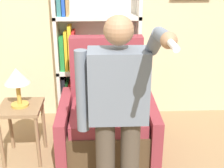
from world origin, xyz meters
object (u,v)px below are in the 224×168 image
object	(u,v)px
armchair	(107,121)
side_table	(21,116)
person_standing	(118,110)
bookcase	(90,47)
table_lamp	(17,79)

from	to	relation	value
armchair	side_table	world-z (taller)	armchair
armchair	person_standing	world-z (taller)	person_standing
bookcase	armchair	xyz separation A→B (m)	(0.18, -0.79, -0.57)
person_standing	table_lamp	distance (m)	1.18
bookcase	table_lamp	world-z (taller)	bookcase
person_standing	table_lamp	bearing A→B (deg)	140.41
bookcase	person_standing	bearing A→B (deg)	-81.52
armchair	side_table	xyz separation A→B (m)	(-0.86, -0.06, 0.11)
armchair	side_table	bearing A→B (deg)	-176.06
bookcase	person_standing	distance (m)	1.62
side_table	table_lamp	size ratio (longest dim) A/B	1.52
bookcase	side_table	xyz separation A→B (m)	(-0.67, -0.85, -0.46)
person_standing	side_table	distance (m)	1.26
armchair	person_standing	distance (m)	0.98
bookcase	person_standing	size ratio (longest dim) A/B	1.23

